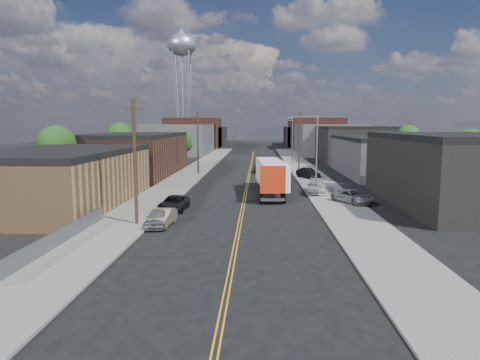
# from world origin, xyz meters

# --- Properties ---
(ground) EXTENTS (260.00, 260.00, 0.00)m
(ground) POSITION_xyz_m (0.00, 60.00, 0.00)
(ground) COLOR black
(ground) RESTS_ON ground
(centerline) EXTENTS (0.32, 120.00, 0.01)m
(centerline) POSITION_xyz_m (0.00, 45.00, 0.01)
(centerline) COLOR gold
(centerline) RESTS_ON ground
(sidewalk_left) EXTENTS (5.00, 140.00, 0.15)m
(sidewalk_left) POSITION_xyz_m (-9.50, 45.00, 0.07)
(sidewalk_left) COLOR slate
(sidewalk_left) RESTS_ON ground
(sidewalk_right) EXTENTS (5.00, 140.00, 0.15)m
(sidewalk_right) POSITION_xyz_m (9.50, 45.00, 0.07)
(sidewalk_right) COLOR slate
(sidewalk_right) RESTS_ON ground
(warehouse_tan) EXTENTS (12.00, 22.00, 5.60)m
(warehouse_tan) POSITION_xyz_m (-18.00, 18.00, 2.80)
(warehouse_tan) COLOR olive
(warehouse_tan) RESTS_ON ground
(warehouse_brown) EXTENTS (12.00, 26.00, 6.60)m
(warehouse_brown) POSITION_xyz_m (-18.00, 44.00, 3.30)
(warehouse_brown) COLOR #44241B
(warehouse_brown) RESTS_ON ground
(industrial_right_a) EXTENTS (14.00, 22.00, 7.10)m
(industrial_right_a) POSITION_xyz_m (21.99, 20.00, 3.55)
(industrial_right_a) COLOR black
(industrial_right_a) RESTS_ON ground
(industrial_right_b) EXTENTS (14.00, 24.00, 6.10)m
(industrial_right_b) POSITION_xyz_m (22.00, 46.00, 3.05)
(industrial_right_b) COLOR #38383A
(industrial_right_b) RESTS_ON ground
(industrial_right_c) EXTENTS (14.00, 22.00, 7.60)m
(industrial_right_c) POSITION_xyz_m (22.00, 72.00, 3.80)
(industrial_right_c) COLOR black
(industrial_right_c) RESTS_ON ground
(skyline_left_a) EXTENTS (16.00, 30.00, 8.00)m
(skyline_left_a) POSITION_xyz_m (-20.00, 95.00, 4.00)
(skyline_left_a) COLOR #38383A
(skyline_left_a) RESTS_ON ground
(skyline_right_a) EXTENTS (16.00, 30.00, 8.00)m
(skyline_right_a) POSITION_xyz_m (20.00, 95.00, 4.00)
(skyline_right_a) COLOR #38383A
(skyline_right_a) RESTS_ON ground
(skyline_left_b) EXTENTS (16.00, 26.00, 10.00)m
(skyline_left_b) POSITION_xyz_m (-20.00, 120.00, 5.00)
(skyline_left_b) COLOR #44241B
(skyline_left_b) RESTS_ON ground
(skyline_right_b) EXTENTS (16.00, 26.00, 10.00)m
(skyline_right_b) POSITION_xyz_m (20.00, 120.00, 5.00)
(skyline_right_b) COLOR #44241B
(skyline_right_b) RESTS_ON ground
(skyline_left_c) EXTENTS (16.00, 40.00, 7.00)m
(skyline_left_c) POSITION_xyz_m (-20.00, 140.00, 3.50)
(skyline_left_c) COLOR black
(skyline_left_c) RESTS_ON ground
(skyline_right_c) EXTENTS (16.00, 40.00, 7.00)m
(skyline_right_c) POSITION_xyz_m (20.00, 140.00, 3.50)
(skyline_right_c) COLOR black
(skyline_right_c) RESTS_ON ground
(water_tower) EXTENTS (9.00, 9.00, 36.90)m
(water_tower) POSITION_xyz_m (-22.00, 110.00, 30.65)
(water_tower) COLOR gray
(water_tower) RESTS_ON ground
(streetlight_near) EXTENTS (3.39, 0.25, 9.00)m
(streetlight_near) POSITION_xyz_m (7.60, 25.00, 5.33)
(streetlight_near) COLOR gray
(streetlight_near) RESTS_ON ground
(streetlight_far) EXTENTS (3.39, 0.25, 9.00)m
(streetlight_far) POSITION_xyz_m (7.60, 60.00, 5.33)
(streetlight_far) COLOR gray
(streetlight_far) RESTS_ON ground
(utility_pole_left_near) EXTENTS (1.60, 0.26, 10.00)m
(utility_pole_left_near) POSITION_xyz_m (-8.20, 10.00, 5.14)
(utility_pole_left_near) COLOR black
(utility_pole_left_near) RESTS_ON ground
(utility_pole_left_far) EXTENTS (1.60, 0.26, 10.00)m
(utility_pole_left_far) POSITION_xyz_m (-8.20, 45.00, 5.14)
(utility_pole_left_far) COLOR black
(utility_pole_left_far) RESTS_ON ground
(utility_pole_right) EXTENTS (1.60, 0.26, 10.00)m
(utility_pole_right) POSITION_xyz_m (8.20, 48.00, 5.14)
(utility_pole_right) COLOR black
(utility_pole_right) RESTS_ON ground
(chainlink_fence) EXTENTS (0.05, 16.00, 1.22)m
(chainlink_fence) POSITION_xyz_m (-11.50, 3.50, 0.66)
(chainlink_fence) COLOR slate
(chainlink_fence) RESTS_ON ground
(tree_left_near) EXTENTS (4.85, 4.76, 7.91)m
(tree_left_near) POSITION_xyz_m (-23.94, 30.00, 5.18)
(tree_left_near) COLOR black
(tree_left_near) RESTS_ON ground
(tree_left_mid) EXTENTS (5.10, 5.04, 8.37)m
(tree_left_mid) POSITION_xyz_m (-23.94, 55.00, 5.48)
(tree_left_mid) COLOR black
(tree_left_mid) RESTS_ON ground
(tree_left_far) EXTENTS (4.35, 4.20, 6.97)m
(tree_left_far) POSITION_xyz_m (-13.94, 62.00, 4.57)
(tree_left_far) COLOR black
(tree_left_far) RESTS_ON ground
(tree_right_near) EXTENTS (4.60, 4.48, 7.44)m
(tree_right_near) POSITION_xyz_m (30.06, 36.00, 4.87)
(tree_right_near) COLOR black
(tree_right_near) RESTS_ON ground
(tree_right_far) EXTENTS (4.85, 4.76, 7.91)m
(tree_right_far) POSITION_xyz_m (30.06, 60.00, 5.18)
(tree_right_far) COLOR black
(tree_right_far) RESTS_ON ground
(semi_truck) EXTENTS (3.54, 15.16, 3.92)m
(semi_truck) POSITION_xyz_m (2.93, 26.59, 2.23)
(semi_truck) COLOR white
(semi_truck) RESTS_ON ground
(car_left_a) EXTENTS (1.79, 4.17, 1.40)m
(car_left_a) POSITION_xyz_m (-6.40, 9.65, 0.70)
(car_left_a) COLOR gray
(car_left_a) RESTS_ON ground
(car_left_b) EXTENTS (1.68, 4.11, 1.32)m
(car_left_b) POSITION_xyz_m (-6.11, 10.09, 0.66)
(car_left_b) COLOR #7B6B50
(car_left_b) RESTS_ON ground
(car_left_c) EXTENTS (2.42, 5.02, 1.38)m
(car_left_c) POSITION_xyz_m (-6.40, 16.00, 0.69)
(car_left_c) COLOR black
(car_left_c) RESTS_ON ground
(car_right_lot_a) EXTENTS (4.23, 5.26, 1.33)m
(car_right_lot_a) POSITION_xyz_m (11.00, 19.89, 0.81)
(car_right_lot_a) COLOR gray
(car_right_lot_a) RESTS_ON sidewalk_right
(car_right_lot_b) EXTENTS (2.87, 5.35, 1.48)m
(car_right_lot_b) POSITION_xyz_m (8.20, 26.10, 0.89)
(car_right_lot_b) COLOR #BABABA
(car_right_lot_b) RESTS_ON sidewalk_right
(car_right_lot_c) EXTENTS (3.70, 5.04, 1.60)m
(car_right_lot_c) POSITION_xyz_m (8.84, 40.11, 0.95)
(car_right_lot_c) COLOR black
(car_right_lot_c) RESTS_ON sidewalk_right
(car_ahead_truck) EXTENTS (3.01, 5.67, 1.52)m
(car_ahead_truck) POSITION_xyz_m (2.14, 47.65, 0.76)
(car_ahead_truck) COLOR black
(car_ahead_truck) RESTS_ON ground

